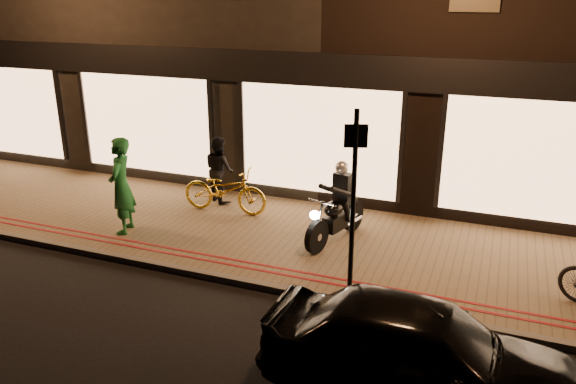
% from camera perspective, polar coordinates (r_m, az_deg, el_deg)
% --- Properties ---
extents(ground, '(90.00, 90.00, 0.00)m').
position_cam_1_polar(ground, '(9.64, -4.61, -9.61)').
color(ground, black).
rests_on(ground, ground).
extents(sidewalk, '(50.00, 4.00, 0.12)m').
position_cam_1_polar(sidewalk, '(11.25, -0.19, -4.72)').
color(sidewalk, brown).
rests_on(sidewalk, ground).
extents(kerb_stone, '(50.00, 0.14, 0.12)m').
position_cam_1_polar(kerb_stone, '(9.65, -4.49, -9.17)').
color(kerb_stone, '#59544C').
rests_on(kerb_stone, ground).
extents(red_kerb_lines, '(50.00, 0.26, 0.01)m').
position_cam_1_polar(red_kerb_lines, '(10.02, -3.26, -7.58)').
color(red_kerb_lines, maroon).
rests_on(red_kerb_lines, sidewalk).
extents(building_row, '(48.00, 10.11, 8.50)m').
position_cam_1_polar(building_row, '(16.95, 8.92, 17.90)').
color(building_row, black).
rests_on(building_row, ground).
extents(motorcycle, '(0.79, 1.90, 1.59)m').
position_cam_1_polar(motorcycle, '(10.83, 5.02, -1.92)').
color(motorcycle, black).
rests_on(motorcycle, sidewalk).
extents(sign_post, '(0.34, 0.15, 3.00)m').
position_cam_1_polar(sign_post, '(8.56, 6.67, -0.34)').
color(sign_post, black).
rests_on(sign_post, sidewalk).
extents(bicycle_gold, '(1.97, 0.76, 1.02)m').
position_cam_1_polar(bicycle_gold, '(12.32, -6.43, 0.22)').
color(bicycle_gold, gold).
rests_on(bicycle_gold, sidewalk).
extents(person_green, '(0.66, 0.82, 1.95)m').
position_cam_1_polar(person_green, '(11.55, -16.58, 0.61)').
color(person_green, '#1B672E').
rests_on(person_green, sidewalk).
extents(person_dark, '(0.94, 0.89, 1.52)m').
position_cam_1_polar(person_dark, '(12.92, -6.99, 2.31)').
color(person_dark, black).
rests_on(person_dark, sidewalk).
extents(parked_car, '(3.87, 1.63, 1.31)m').
position_cam_1_polar(parked_car, '(7.14, 13.26, -15.52)').
color(parked_car, black).
rests_on(parked_car, ground).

